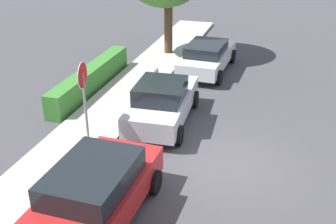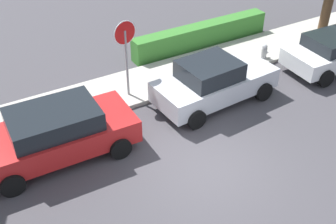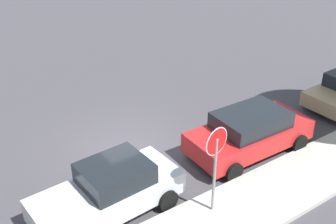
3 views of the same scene
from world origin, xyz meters
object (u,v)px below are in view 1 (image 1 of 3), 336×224
(fire_hydrant, at_px, (156,75))
(parked_car_white, at_px, (207,56))
(stop_sign, at_px, (84,91))
(parked_car_silver, at_px, (162,102))
(parked_car_red, at_px, (94,193))

(fire_hydrant, bearing_deg, parked_car_white, -39.71)
(stop_sign, relative_size, fire_hydrant, 3.93)
(parked_car_silver, height_order, parked_car_white, parked_car_silver)
(stop_sign, bearing_deg, parked_car_red, -150.80)
(parked_car_red, height_order, parked_car_white, parked_car_red)
(parked_car_silver, height_order, parked_car_red, parked_car_silver)
(fire_hydrant, bearing_deg, stop_sign, 176.93)
(stop_sign, xyz_separation_m, fire_hydrant, (5.73, -0.31, -1.58))
(parked_car_red, relative_size, parked_car_white, 0.99)
(stop_sign, relative_size, parked_car_white, 0.63)
(parked_car_silver, xyz_separation_m, parked_car_red, (-5.35, -0.04, 0.02))
(parked_car_red, bearing_deg, fire_hydrant, 8.93)
(stop_sign, bearing_deg, parked_car_white, -14.68)
(parked_car_red, height_order, fire_hydrant, parked_car_red)
(stop_sign, xyz_separation_m, parked_car_white, (7.82, -2.05, -1.22))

